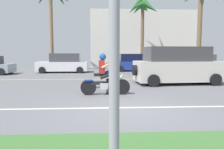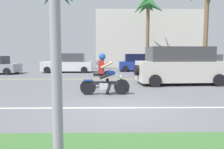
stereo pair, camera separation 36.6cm
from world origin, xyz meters
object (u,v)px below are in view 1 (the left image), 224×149
object	(u,v)px
motorcyclist	(105,77)
palm_tree_2	(143,11)
parked_car_1	(63,64)
street_sign	(114,48)
parked_car_2	(133,63)
palm_tree_1	(201,0)
parked_car_3	(199,64)
suv_nearby	(177,66)

from	to	relation	value
motorcyclist	palm_tree_2	distance (m)	15.74
parked_car_1	street_sign	world-z (taller)	street_sign
parked_car_2	palm_tree_1	bearing A→B (deg)	5.36
parked_car_2	parked_car_3	distance (m)	6.06
parked_car_2	suv_nearby	bearing A→B (deg)	-82.33
parked_car_2	street_sign	world-z (taller)	street_sign
suv_nearby	parked_car_3	size ratio (longest dim) A/B	1.27
suv_nearby	parked_car_3	distance (m)	9.10
parked_car_3	motorcyclist	bearing A→B (deg)	-129.68
parked_car_3	palm_tree_1	world-z (taller)	palm_tree_1
parked_car_2	motorcyclist	bearing A→B (deg)	-104.19
parked_car_1	palm_tree_1	size ratio (longest dim) A/B	0.53
parked_car_2	parked_car_3	size ratio (longest dim) A/B	0.96
motorcyclist	palm_tree_1	xyz separation A→B (m)	(9.57, 12.28, 6.16)
parked_car_3	palm_tree_1	xyz separation A→B (m)	(0.63, 1.50, 6.14)
suv_nearby	palm_tree_1	distance (m)	12.21
palm_tree_2	parked_car_1	bearing A→B (deg)	-154.39
palm_tree_2	suv_nearby	bearing A→B (deg)	-90.87
parked_car_2	palm_tree_1	distance (m)	9.04
palm_tree_1	palm_tree_2	bearing A→B (deg)	160.50
parked_car_3	street_sign	xyz separation A→B (m)	(-9.05, -18.45, 1.02)
street_sign	parked_car_2	bearing A→B (deg)	81.01
suv_nearby	street_sign	distance (m)	11.58
motorcyclist	palm_tree_1	bearing A→B (deg)	52.06
parked_car_1	parked_car_2	xyz separation A→B (m)	(6.40, 1.20, -0.02)
parked_car_1	palm_tree_2	bearing A→B (deg)	25.61
street_sign	parked_car_1	bearing A→B (deg)	100.43
suv_nearby	street_sign	size ratio (longest dim) A/B	1.70
parked_car_3	palm_tree_1	size ratio (longest dim) A/B	0.47
motorcyclist	parked_car_2	world-z (taller)	motorcyclist
parked_car_1	street_sign	distance (m)	18.46
palm_tree_1	palm_tree_2	xyz separation A→B (m)	(-5.30, 1.88, -0.77)
parked_car_2	palm_tree_1	size ratio (longest dim) A/B	0.45
motorcyclist	palm_tree_2	bearing A→B (deg)	73.21
motorcyclist	parked_car_2	xyz separation A→B (m)	(2.95, 11.65, 0.04)
parked_car_1	parked_car_3	bearing A→B (deg)	1.49
parked_car_2	parked_car_3	xyz separation A→B (m)	(5.99, -0.88, -0.02)
street_sign	motorcyclist	bearing A→B (deg)	89.17
palm_tree_1	parked_car_2	bearing A→B (deg)	-174.64
parked_car_2	palm_tree_2	size ratio (longest dim) A/B	0.50
parked_car_1	street_sign	size ratio (longest dim) A/B	1.51
parked_car_1	parked_car_2	size ratio (longest dim) A/B	1.18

